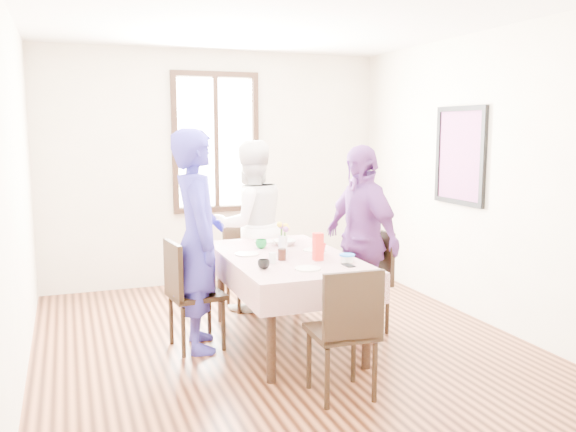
{
  "coord_description": "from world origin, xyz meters",
  "views": [
    {
      "loc": [
        -1.65,
        -4.67,
        1.81
      ],
      "look_at": [
        0.05,
        -0.07,
        1.1
      ],
      "focal_mm": 37.61,
      "sensor_mm": 36.0,
      "label": 1
    }
  ],
  "objects_px": {
    "chair_right": "(361,282)",
    "chair_far": "(249,264)",
    "person_right": "(360,240)",
    "person_far": "(249,225)",
    "person_left": "(197,240)",
    "chair_left": "(196,294)",
    "chair_near": "(341,331)",
    "dining_table": "(286,300)"
  },
  "relations": [
    {
      "from": "chair_right",
      "to": "chair_far",
      "type": "xyz_separation_m",
      "value": [
        -0.74,
        1.05,
        0.0
      ]
    },
    {
      "from": "person_right",
      "to": "person_far",
      "type": "bearing_deg",
      "value": -154.16
    },
    {
      "from": "chair_right",
      "to": "person_left",
      "type": "distance_m",
      "value": 1.52
    },
    {
      "from": "chair_right",
      "to": "chair_far",
      "type": "relative_size",
      "value": 1.0
    },
    {
      "from": "chair_far",
      "to": "person_left",
      "type": "xyz_separation_m",
      "value": [
        -0.72,
        -0.95,
        0.45
      ]
    },
    {
      "from": "chair_right",
      "to": "person_right",
      "type": "bearing_deg",
      "value": 84.63
    },
    {
      "from": "chair_right",
      "to": "person_far",
      "type": "relative_size",
      "value": 0.54
    },
    {
      "from": "person_far",
      "to": "person_right",
      "type": "height_order",
      "value": "person_far"
    },
    {
      "from": "chair_left",
      "to": "person_right",
      "type": "distance_m",
      "value": 1.51
    },
    {
      "from": "person_far",
      "to": "chair_left",
      "type": "bearing_deg",
      "value": 42.82
    },
    {
      "from": "person_far",
      "to": "person_right",
      "type": "bearing_deg",
      "value": 116.1
    },
    {
      "from": "chair_near",
      "to": "person_far",
      "type": "xyz_separation_m",
      "value": [
        0.0,
        2.18,
        0.39
      ]
    },
    {
      "from": "chair_near",
      "to": "person_left",
      "type": "bearing_deg",
      "value": 121.83
    },
    {
      "from": "chair_near",
      "to": "person_left",
      "type": "xyz_separation_m",
      "value": [
        -0.72,
        1.25,
        0.45
      ]
    },
    {
      "from": "chair_right",
      "to": "person_left",
      "type": "xyz_separation_m",
      "value": [
        -1.45,
        0.1,
        0.45
      ]
    },
    {
      "from": "dining_table",
      "to": "chair_near",
      "type": "height_order",
      "value": "chair_near"
    },
    {
      "from": "chair_right",
      "to": "chair_far",
      "type": "height_order",
      "value": "same"
    },
    {
      "from": "person_far",
      "to": "chair_right",
      "type": "bearing_deg",
      "value": 116.83
    },
    {
      "from": "chair_left",
      "to": "person_left",
      "type": "xyz_separation_m",
      "value": [
        0.02,
        0.0,
        0.45
      ]
    },
    {
      "from": "person_left",
      "to": "person_far",
      "type": "distance_m",
      "value": 1.17
    },
    {
      "from": "chair_left",
      "to": "person_far",
      "type": "relative_size",
      "value": 0.54
    },
    {
      "from": "dining_table",
      "to": "chair_left",
      "type": "bearing_deg",
      "value": 168.5
    },
    {
      "from": "dining_table",
      "to": "person_left",
      "type": "height_order",
      "value": "person_left"
    },
    {
      "from": "chair_far",
      "to": "person_left",
      "type": "relative_size",
      "value": 0.5
    },
    {
      "from": "chair_near",
      "to": "person_right",
      "type": "relative_size",
      "value": 0.54
    },
    {
      "from": "chair_left",
      "to": "chair_near",
      "type": "height_order",
      "value": "same"
    },
    {
      "from": "chair_left",
      "to": "person_far",
      "type": "bearing_deg",
      "value": 134.7
    },
    {
      "from": "dining_table",
      "to": "chair_right",
      "type": "bearing_deg",
      "value": 3.88
    },
    {
      "from": "dining_table",
      "to": "chair_left",
      "type": "distance_m",
      "value": 0.76
    },
    {
      "from": "chair_left",
      "to": "chair_far",
      "type": "distance_m",
      "value": 1.2
    },
    {
      "from": "chair_far",
      "to": "chair_near",
      "type": "height_order",
      "value": "same"
    },
    {
      "from": "chair_right",
      "to": "person_right",
      "type": "height_order",
      "value": "person_right"
    },
    {
      "from": "person_right",
      "to": "chair_near",
      "type": "bearing_deg",
      "value": -41.0
    },
    {
      "from": "chair_far",
      "to": "chair_near",
      "type": "xyz_separation_m",
      "value": [
        -0.0,
        -2.2,
        0.0
      ]
    },
    {
      "from": "person_far",
      "to": "person_right",
      "type": "distance_m",
      "value": 1.25
    },
    {
      "from": "dining_table",
      "to": "chair_right",
      "type": "relative_size",
      "value": 1.75
    },
    {
      "from": "chair_left",
      "to": "chair_near",
      "type": "xyz_separation_m",
      "value": [
        0.74,
        -1.25,
        0.0
      ]
    },
    {
      "from": "person_far",
      "to": "person_right",
      "type": "xyz_separation_m",
      "value": [
        0.72,
        -1.03,
        -0.01
      ]
    },
    {
      "from": "chair_near",
      "to": "person_far",
      "type": "height_order",
      "value": "person_far"
    },
    {
      "from": "dining_table",
      "to": "chair_far",
      "type": "bearing_deg",
      "value": 90.0
    },
    {
      "from": "chair_left",
      "to": "person_left",
      "type": "height_order",
      "value": "person_left"
    },
    {
      "from": "chair_left",
      "to": "chair_near",
      "type": "relative_size",
      "value": 1.0
    }
  ]
}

